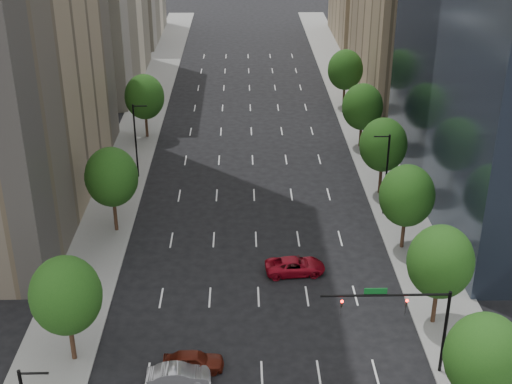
{
  "coord_description": "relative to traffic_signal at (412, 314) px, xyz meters",
  "views": [
    {
      "loc": [
        -1.28,
        -10.19,
        34.12
      ],
      "look_at": [
        -0.12,
        44.12,
        8.0
      ],
      "focal_mm": 49.17,
      "sensor_mm": 36.0,
      "label": 1
    }
  ],
  "objects": [
    {
      "name": "streetlight_ln",
      "position": [
        -23.96,
        35.0,
        -0.33
      ],
      "size": [
        1.7,
        0.2,
        9.0
      ],
      "color": "black",
      "rests_on": "ground"
    },
    {
      "name": "tree_left_1",
      "position": [
        -24.53,
        22.0,
        0.79
      ],
      "size": [
        5.2,
        5.2,
        8.97
      ],
      "color": "#382316",
      "rests_on": "ground"
    },
    {
      "name": "tree_right_4",
      "position": [
        3.47,
        44.0,
        0.29
      ],
      "size": [
        5.2,
        5.2,
        8.46
      ],
      "color": "#382316",
      "rests_on": "ground"
    },
    {
      "name": "tree_right_5",
      "position": [
        3.47,
        60.0,
        0.58
      ],
      "size": [
        5.2,
        5.2,
        8.75
      ],
      "color": "#382316",
      "rests_on": "ground"
    },
    {
      "name": "tree_right_1",
      "position": [
        3.47,
        6.0,
        0.58
      ],
      "size": [
        5.2,
        5.2,
        8.75
      ],
      "color": "#382316",
      "rests_on": "ground"
    },
    {
      "name": "tree_right_2",
      "position": [
        3.47,
        18.0,
        0.43
      ],
      "size": [
        5.2,
        5.2,
        8.61
      ],
      "color": "#382316",
      "rests_on": "ground"
    },
    {
      "name": "tree_left_0",
      "position": [
        -24.53,
        2.0,
        0.58
      ],
      "size": [
        5.2,
        5.2,
        8.75
      ],
      "color": "#382316",
      "rests_on": "ground"
    },
    {
      "name": "streetlight_rn",
      "position": [
        2.91,
        25.0,
        -0.33
      ],
      "size": [
        1.7,
        0.2,
        9.0
      ],
      "color": "black",
      "rests_on": "ground"
    },
    {
      "name": "car_maroon",
      "position": [
        -15.53,
        0.69,
        -4.41
      ],
      "size": [
        4.51,
        1.9,
        1.52
      ],
      "primitive_type": "imported",
      "rotation": [
        0.0,
        0.0,
        1.59
      ],
      "color": "#4D160C",
      "rests_on": "ground"
    },
    {
      "name": "car_silver",
      "position": [
        -16.49,
        -0.86,
        -4.42
      ],
      "size": [
        4.65,
        1.92,
        1.5
      ],
      "primitive_type": "imported",
      "rotation": [
        0.0,
        0.0,
        1.65
      ],
      "color": "gray",
      "rests_on": "ground"
    },
    {
      "name": "tree_right_3",
      "position": [
        3.47,
        30.0,
        0.72
      ],
      "size": [
        5.2,
        5.2,
        8.89
      ],
      "color": "#382316",
      "rests_on": "ground"
    },
    {
      "name": "tree_left_2",
      "position": [
        -24.53,
        48.0,
        0.5
      ],
      "size": [
        5.2,
        5.2,
        8.68
      ],
      "color": "#382316",
      "rests_on": "ground"
    },
    {
      "name": "sidewalk_left",
      "position": [
        -26.03,
        30.0,
        -5.1
      ],
      "size": [
        6.0,
        200.0,
        0.15
      ],
      "primitive_type": "cube",
      "color": "slate",
      "rests_on": "ground"
    },
    {
      "name": "filler_right",
      "position": [
        14.47,
        103.0,
        2.83
      ],
      "size": [
        14.0,
        26.0,
        16.0
      ],
      "primitive_type": "cube",
      "color": "#8C7759",
      "rests_on": "ground"
    },
    {
      "name": "traffic_signal",
      "position": [
        0.0,
        0.0,
        0.0
      ],
      "size": [
        9.12,
        0.4,
        7.38
      ],
      "color": "black",
      "rests_on": "ground"
    },
    {
      "name": "car_red_far",
      "position": [
        -7.13,
        13.73,
        -4.42
      ],
      "size": [
        5.61,
        2.96,
        1.5
      ],
      "primitive_type": "imported",
      "rotation": [
        0.0,
        0.0,
        1.66
      ],
      "color": "maroon",
      "rests_on": "ground"
    },
    {
      "name": "tree_right_0",
      "position": [
        3.47,
        -5.0,
        0.22
      ],
      "size": [
        5.2,
        5.2,
        8.39
      ],
      "color": "#382316",
      "rests_on": "ground"
    },
    {
      "name": "sidewalk_right",
      "position": [
        4.97,
        30.0,
        -5.1
      ],
      "size": [
        6.0,
        200.0,
        0.15
      ],
      "primitive_type": "cube",
      "color": "slate",
      "rests_on": "ground"
    }
  ]
}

